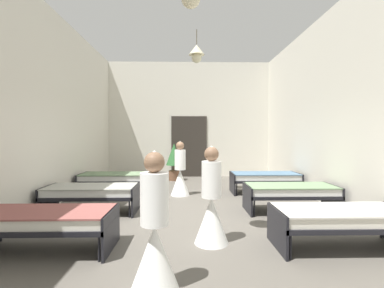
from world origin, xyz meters
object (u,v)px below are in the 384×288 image
(bed_left_row_0, at_px, (45,220))
(nurse_mid_aisle, at_px, (155,241))
(bed_right_row_1, at_px, (290,191))
(bed_left_row_1, at_px, (92,192))
(bed_left_row_2, at_px, (115,178))
(bed_right_row_2, at_px, (265,178))
(nurse_near_aisle, at_px, (180,176))
(potted_plant, at_px, (174,158))
(bed_right_row_0, at_px, (340,218))
(nurse_far_aisle, at_px, (211,209))

(bed_left_row_0, xyz_separation_m, nurse_mid_aisle, (1.67, -1.02, 0.09))
(bed_left_row_0, distance_m, bed_right_row_1, 4.65)
(bed_left_row_1, height_order, bed_left_row_2, same)
(bed_right_row_2, bearing_deg, nurse_near_aisle, -174.17)
(bed_right_row_2, bearing_deg, potted_plant, 140.03)
(bed_right_row_1, bearing_deg, bed_right_row_2, 90.00)
(nurse_near_aisle, height_order, potted_plant, nurse_near_aisle)
(bed_right_row_1, xyz_separation_m, bed_right_row_2, (0.00, 1.90, 0.00))
(bed_left_row_0, relative_size, bed_left_row_1, 1.00)
(bed_right_row_0, bearing_deg, bed_left_row_1, 155.90)
(bed_left_row_2, bearing_deg, potted_plant, 55.14)
(nurse_near_aisle, distance_m, nurse_far_aisle, 3.38)
(bed_left_row_1, xyz_separation_m, nurse_near_aisle, (1.84, 1.65, 0.09))
(nurse_far_aisle, xyz_separation_m, potted_plant, (-0.82, 5.83, 0.30))
(bed_left_row_2, xyz_separation_m, potted_plant, (1.57, 2.25, 0.39))
(bed_right_row_2, bearing_deg, bed_left_row_2, 180.00)
(nurse_far_aisle, bearing_deg, nurse_near_aisle, -128.86)
(bed_right_row_0, relative_size, nurse_far_aisle, 1.28)
(bed_left_row_2, height_order, nurse_far_aisle, nurse_far_aisle)
(bed_left_row_1, bearing_deg, nurse_mid_aisle, -60.27)
(bed_right_row_1, xyz_separation_m, nurse_mid_aisle, (-2.58, -2.92, 0.09))
(bed_right_row_0, bearing_deg, bed_right_row_2, 90.00)
(bed_left_row_0, bearing_deg, bed_right_row_2, 41.82)
(bed_left_row_1, relative_size, bed_right_row_2, 1.00)
(bed_left_row_2, distance_m, nurse_mid_aisle, 5.10)
(bed_left_row_1, distance_m, bed_right_row_1, 4.25)
(bed_left_row_1, bearing_deg, bed_right_row_2, 24.10)
(bed_right_row_1, relative_size, nurse_far_aisle, 1.28)
(nurse_mid_aisle, bearing_deg, bed_left_row_0, -55.35)
(bed_left_row_0, xyz_separation_m, bed_right_row_0, (4.25, 0.00, 0.00))
(bed_right_row_2, distance_m, nurse_near_aisle, 2.42)
(bed_right_row_1, height_order, nurse_mid_aisle, nurse_mid_aisle)
(bed_right_row_2, relative_size, nurse_far_aisle, 1.28)
(nurse_far_aisle, bearing_deg, bed_left_row_2, -104.49)
(bed_left_row_0, height_order, bed_right_row_0, same)
(nurse_far_aisle, relative_size, potted_plant, 1.10)
(bed_right_row_2, bearing_deg, nurse_mid_aisle, -118.15)
(bed_right_row_1, bearing_deg, bed_left_row_0, -155.90)
(bed_left_row_0, xyz_separation_m, nurse_far_aisle, (2.39, 0.22, 0.09))
(bed_left_row_1, distance_m, bed_right_row_2, 4.65)
(bed_right_row_0, relative_size, nurse_near_aisle, 1.28)
(bed_left_row_2, bearing_deg, bed_right_row_1, -24.10)
(potted_plant, bearing_deg, bed_left_row_2, -124.86)
(bed_left_row_1, xyz_separation_m, potted_plant, (1.57, 4.15, 0.39))
(bed_right_row_0, distance_m, bed_right_row_1, 1.90)
(bed_left_row_0, height_order, nurse_mid_aisle, nurse_mid_aisle)
(bed_left_row_1, relative_size, nurse_near_aisle, 1.28)
(nurse_mid_aisle, bearing_deg, bed_right_row_0, 177.70)
(nurse_near_aisle, distance_m, potted_plant, 2.53)
(bed_left_row_1, height_order, nurse_near_aisle, nurse_near_aisle)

